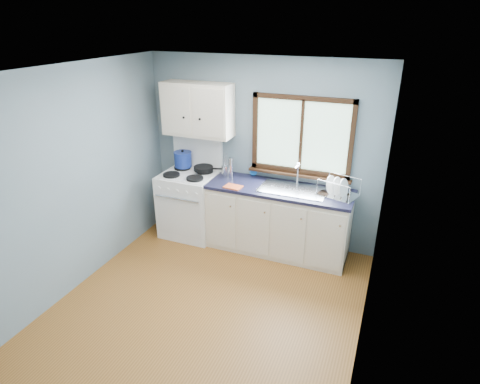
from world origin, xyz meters
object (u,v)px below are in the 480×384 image
at_px(base_cabinets, 278,223).
at_px(thermos, 231,168).
at_px(gas_range, 190,202).
at_px(skillet, 204,168).
at_px(sink, 293,194).
at_px(utensil_crock, 226,170).
at_px(dish_rack, 338,191).
at_px(stockpot, 183,159).

height_order(base_cabinets, thermos, thermos).
distance_m(gas_range, skillet, 0.54).
distance_m(sink, utensil_crock, 1.02).
bearing_deg(utensil_crock, thermos, -29.03).
bearing_deg(dish_rack, utensil_crock, -167.90).
bearing_deg(thermos, stockpot, 176.44).
bearing_deg(gas_range, skillet, 38.33).
relative_size(base_cabinets, dish_rack, 3.55).
bearing_deg(dish_rack, skillet, -166.06).
height_order(stockpot, dish_rack, stockpot).
bearing_deg(thermos, utensil_crock, 150.97).
xyz_separation_m(sink, thermos, (-0.90, 0.09, 0.20)).
bearing_deg(utensil_crock, dish_rack, -4.16).
xyz_separation_m(base_cabinets, skillet, (-1.14, 0.11, 0.58)).
distance_m(gas_range, dish_rack, 2.09).
relative_size(utensil_crock, dish_rack, 0.68).
height_order(utensil_crock, thermos, utensil_crock).
distance_m(sink, stockpot, 1.68).
bearing_deg(stockpot, utensil_crock, 0.80).
bearing_deg(sink, dish_rack, 3.93).
xyz_separation_m(gas_range, base_cabinets, (1.31, 0.02, -0.08)).
bearing_deg(sink, base_cabinets, 179.87).
height_order(gas_range, skillet, gas_range).
height_order(base_cabinets, dish_rack, dish_rack).
bearing_deg(thermos, gas_range, -169.24).
bearing_deg(gas_range, base_cabinets, 0.82).
xyz_separation_m(utensil_crock, thermos, (0.10, -0.06, 0.07)).
bearing_deg(utensil_crock, stockpot, -179.20).
height_order(gas_range, thermos, gas_range).
xyz_separation_m(skillet, utensil_crock, (0.32, 0.04, 0.01)).
bearing_deg(stockpot, base_cabinets, -5.43).
height_order(skillet, utensil_crock, utensil_crock).
relative_size(utensil_crock, thermos, 1.25).
bearing_deg(base_cabinets, dish_rack, 2.93).
height_order(gas_range, dish_rack, gas_range).
bearing_deg(skillet, dish_rack, -19.05).
height_order(sink, utensil_crock, utensil_crock).
xyz_separation_m(skillet, thermos, (0.42, -0.02, 0.07)).
relative_size(gas_range, sink, 1.62).
height_order(base_cabinets, skillet, skillet).
distance_m(stockpot, dish_rack, 2.21).
distance_m(gas_range, stockpot, 0.62).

